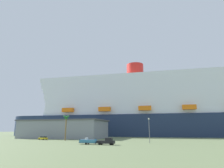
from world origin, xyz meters
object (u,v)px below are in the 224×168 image
Objects in this scene: small_boat_on_trailer at (90,141)px; pickup_truck at (107,141)px; parked_car_yellow_taxi at (43,138)px; parked_car_red_hatchback at (48,137)px; palm_tree at (66,121)px; cruise_ship at (183,111)px; street_lamp at (149,127)px.

pickup_truck is at bearing 1.10° from small_boat_on_trailer.
pickup_truck is 1.18× the size of parked_car_yellow_taxi.
pickup_truck is at bearing -32.43° from parked_car_red_hatchback.
parked_car_red_hatchback is (-16.39, 9.69, -7.78)m from palm_tree.
palm_tree is 14.86m from parked_car_yellow_taxi.
street_lamp is (-12.97, -74.28, -11.51)m from cruise_ship.
small_boat_on_trailer is 0.70× the size of palm_tree.
parked_car_yellow_taxi is (-32.82, 18.54, -0.13)m from small_boat_on_trailer.
parked_car_red_hatchback is at bearing 163.89° from street_lamp.
street_lamp reaches higher than small_boat_on_trailer.
small_boat_on_trailer is 37.69m from parked_car_yellow_taxi.
cruise_ship reaches higher than parked_car_yellow_taxi.
small_boat_on_trailer is 45.53m from parked_car_red_hatchback.
cruise_ship is at bearing 53.28° from palm_tree.
palm_tree is at bearing 171.01° from street_lamp.
cruise_ship is 35.35× the size of small_boat_on_trailer.
parked_car_yellow_taxi is at bearing 154.50° from pickup_truck.
small_boat_on_trailer reaches higher than parked_car_yellow_taxi.
parked_car_red_hatchback is at bearing -138.96° from cruise_ship.
cruise_ship is 76.28m from street_lamp.
pickup_truck reaches higher than small_boat_on_trailer.
cruise_ship is 92.42m from small_boat_on_trailer.
cruise_ship is 57.37× the size of parked_car_red_hatchback.
pickup_truck is at bearing -33.55° from palm_tree.
small_boat_on_trailer is at bearing -40.69° from palm_tree.
parked_car_yellow_taxi is (-38.64, 18.43, -0.21)m from pickup_truck.
palm_tree is at bearing 139.31° from small_boat_on_trailer.
parked_car_red_hatchback is (-42.43, 26.96, -0.21)m from pickup_truck.
small_boat_on_trailer is at bearing -29.47° from parked_car_yellow_taxi.
parked_car_red_hatchback is at bearing 147.57° from pickup_truck.
parked_car_yellow_taxi is (-63.52, -67.12, -16.32)m from cruise_ship.
cruise_ship is 31.20× the size of street_lamp.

